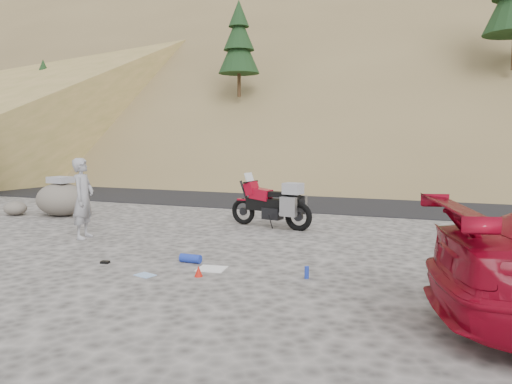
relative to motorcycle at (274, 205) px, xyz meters
The scene contains 13 objects.
ground 3.36m from the motorcycle, 119.63° to the right, with size 140.00×140.00×0.00m, color #464341.
road 6.37m from the motorcycle, 104.95° to the left, with size 120.00×7.00×0.05m, color black.
hillside 39.46m from the motorcycle, 92.54° to the left, with size 120.00×73.00×46.72m.
motorcycle is the anchor object (origin of this frame).
man 4.48m from the motorcycle, 142.37° to the right, with size 0.65×0.43×1.78m, color #95949A.
boulder 6.29m from the motorcycle, behind, with size 1.78×1.65×1.13m.
small_rock 7.66m from the motorcycle, behind, with size 0.83×0.79×0.40m.
gear_white_cloth 4.13m from the motorcycle, 85.89° to the right, with size 0.46×0.41×0.02m, color white.
gear_blue_mat 3.86m from the motorcycle, 93.78° to the right, with size 0.16×0.16×0.39m, color #1B33A7.
gear_bottle 4.52m from the motorcycle, 64.34° to the right, with size 0.07×0.07×0.19m, color #1B33A7.
gear_funnel 4.60m from the motorcycle, 86.30° to the right, with size 0.14×0.14×0.17m, color red.
gear_glove_a 4.74m from the motorcycle, 110.50° to the right, with size 0.15×0.10×0.04m, color black.
gear_blue_cloth 4.89m from the motorcycle, 96.40° to the right, with size 0.31×0.23×0.01m, color #90B2DF.
Camera 1 is at (5.59, -8.64, 2.21)m, focal length 35.00 mm.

